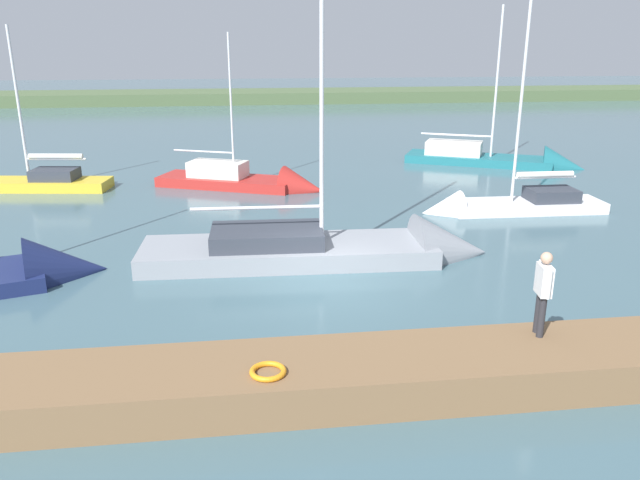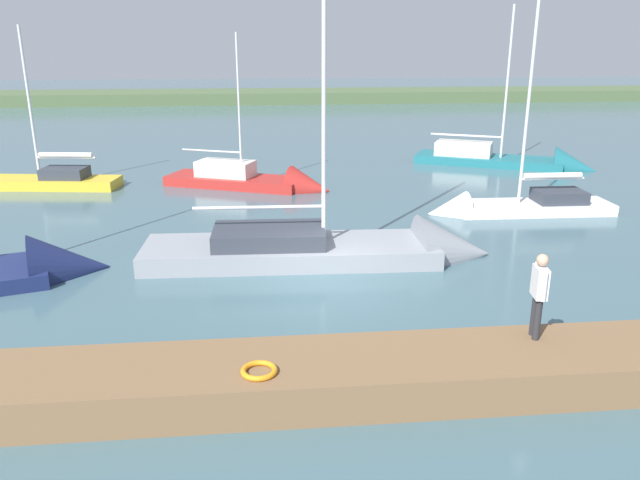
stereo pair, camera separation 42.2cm
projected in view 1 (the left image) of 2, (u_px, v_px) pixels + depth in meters
name	position (u px, v px, depth m)	size (l,w,h in m)	color
ground_plane	(328.00, 286.00, 16.89)	(200.00, 200.00, 0.00)	#42606B
far_shoreline	(260.00, 102.00, 68.54)	(180.00, 8.00, 2.40)	#4C603D
dock_pier	(368.00, 375.00, 11.64)	(27.77, 2.02, 0.79)	brown
life_ring_buoy	(268.00, 371.00, 10.89)	(0.66, 0.66, 0.10)	orange
sailboat_outer_mooring	(347.00, 254.00, 18.96)	(10.72, 2.86, 12.47)	gray
sailboat_mid_channel	(501.00, 208.00, 24.21)	(7.24, 1.84, 8.74)	white
sailboat_behind_pier	(506.00, 163.00, 33.36)	(9.39, 6.21, 9.35)	#1E6B75
sailboat_far_left	(17.00, 187.00, 27.92)	(7.76, 2.70, 7.91)	gold
sailboat_near_dock	(255.00, 184.00, 28.12)	(7.96, 4.89, 7.74)	#B22823
person_on_dock	(543.00, 287.00, 12.07)	(0.29, 0.65, 1.75)	#28282D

